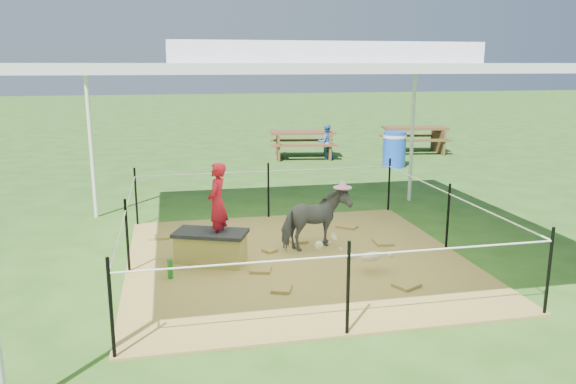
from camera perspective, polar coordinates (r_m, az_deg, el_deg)
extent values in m
plane|color=#2D5919|center=(7.86, 0.92, -7.01)|extent=(90.00, 90.00, 0.00)
cube|color=brown|center=(7.85, 0.92, -6.91)|extent=(4.60, 4.60, 0.03)
cylinder|color=silver|center=(10.38, -19.38, 4.55)|extent=(0.07, 0.07, 2.60)
cylinder|color=silver|center=(11.30, 12.50, 5.59)|extent=(0.07, 0.07, 2.60)
cube|color=white|center=(7.39, 0.99, 12.62)|extent=(6.30, 6.30, 0.08)
cube|color=white|center=(7.39, 1.00, 13.78)|extent=(3.30, 3.30, 0.22)
cylinder|color=black|center=(9.72, -15.18, -0.51)|extent=(0.04, 0.04, 1.00)
cylinder|color=black|center=(9.84, -2.00, 0.11)|extent=(0.04, 0.04, 1.00)
cylinder|color=black|center=(10.46, 10.23, 0.67)|extent=(0.04, 0.04, 1.00)
cylinder|color=black|center=(7.55, -16.01, -4.38)|extent=(0.04, 0.04, 1.00)
cylinder|color=black|center=(8.48, 15.93, -2.48)|extent=(0.04, 0.04, 1.00)
cylinder|color=black|center=(5.44, -17.53, -11.31)|extent=(0.04, 0.04, 1.00)
cylinder|color=black|center=(5.66, 6.12, -9.80)|extent=(0.04, 0.04, 1.00)
cylinder|color=black|center=(6.67, 24.97, -7.39)|extent=(0.04, 0.04, 1.00)
cylinder|color=white|center=(9.77, -2.02, 2.11)|extent=(4.50, 0.02, 0.02)
cylinder|color=white|center=(5.53, 6.20, -6.45)|extent=(4.50, 0.02, 0.02)
cylinder|color=white|center=(8.40, 16.08, -0.18)|extent=(0.02, 4.50, 0.02)
cylinder|color=white|center=(7.45, -16.18, -1.81)|extent=(0.02, 4.50, 0.02)
cube|color=#B39741|center=(7.69, -7.82, -5.76)|extent=(1.00, 0.75, 0.40)
cube|color=black|center=(7.63, -7.87, -4.16)|extent=(1.08, 0.82, 0.05)
imported|color=#B61124|center=(7.50, -7.23, -0.36)|extent=(0.38, 0.46, 1.08)
cylinder|color=#1A7620|center=(7.28, -11.88, -7.65)|extent=(0.09, 0.09, 0.25)
imported|color=#47474B|center=(8.16, 2.81, -2.85)|extent=(1.13, 0.81, 0.87)
cylinder|color=pink|center=(8.04, 2.85, 0.57)|extent=(0.27, 0.27, 0.13)
cylinder|color=blue|center=(15.15, 10.74, 4.28)|extent=(0.73, 0.73, 0.93)
cube|color=brown|center=(16.35, 1.52, 4.84)|extent=(2.04, 1.60, 0.78)
cube|color=#53381C|center=(17.75, 12.70, 5.20)|extent=(2.11, 1.68, 0.80)
imported|color=#326EBC|center=(16.09, 3.90, 5.08)|extent=(0.50, 0.39, 1.00)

